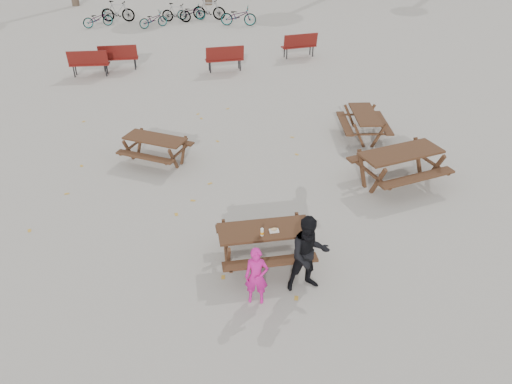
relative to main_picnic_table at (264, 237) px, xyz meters
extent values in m
plane|color=gray|center=(0.00, 0.00, -0.59)|extent=(80.00, 80.00, 0.00)
cube|color=#361E13|center=(0.00, 0.00, 0.16)|extent=(1.80, 0.70, 0.05)
cube|color=#361E13|center=(0.00, -0.60, -0.14)|extent=(1.80, 0.25, 0.05)
cube|color=#361E13|center=(0.00, 0.60, -0.14)|extent=(1.80, 0.25, 0.05)
cylinder|color=#361E13|center=(-0.75, -0.30, -0.22)|extent=(0.08, 0.08, 0.73)
cylinder|color=#361E13|center=(-0.75, 0.30, -0.22)|extent=(0.08, 0.08, 0.73)
cylinder|color=#361E13|center=(0.75, -0.30, -0.22)|extent=(0.08, 0.08, 0.73)
cylinder|color=#361E13|center=(0.75, 0.30, -0.22)|extent=(0.08, 0.08, 0.73)
cube|color=white|center=(0.16, -0.11, 0.21)|extent=(0.18, 0.11, 0.03)
ellipsoid|color=tan|center=(0.16, -0.11, 0.25)|extent=(0.14, 0.06, 0.05)
cylinder|color=silver|center=(-0.08, -0.19, 0.26)|extent=(0.06, 0.06, 0.15)
cylinder|color=orange|center=(-0.08, -0.19, 0.25)|extent=(0.07, 0.07, 0.05)
cylinder|color=white|center=(-0.08, -0.19, 0.35)|extent=(0.03, 0.03, 0.02)
imported|color=#C61883|center=(-0.34, -1.09, -0.01)|extent=(0.47, 0.37, 1.16)
imported|color=black|center=(0.65, -0.89, 0.19)|extent=(0.79, 0.64, 1.56)
imported|color=black|center=(-5.13, 19.95, -0.17)|extent=(1.66, 1.15, 0.83)
imported|color=black|center=(-4.16, 20.93, -0.05)|extent=(1.85, 0.81, 1.08)
imported|color=black|center=(-2.29, 19.35, -0.18)|extent=(1.63, 1.12, 0.81)
imported|color=black|center=(-1.07, 20.33, -0.10)|extent=(1.67, 0.99, 0.97)
imported|color=black|center=(-0.26, 20.71, -0.19)|extent=(1.60, 0.79, 0.80)
imported|color=black|center=(0.70, 20.56, -0.05)|extent=(1.87, 1.00, 1.08)
imported|color=black|center=(2.10, 19.03, -0.10)|extent=(1.95, 1.03, 0.98)
camera|label=1|loc=(-1.45, -7.64, 5.90)|focal=35.00mm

